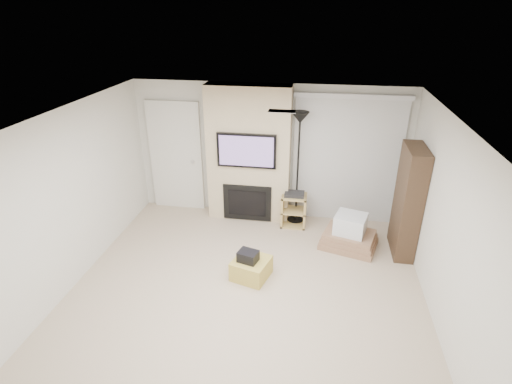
% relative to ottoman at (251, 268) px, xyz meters
% --- Properties ---
extents(floor, '(5.00, 5.50, 0.00)m').
position_rel_ottoman_xyz_m(floor, '(-0.02, -0.65, -0.15)').
color(floor, '#BEA78D').
rests_on(floor, ground).
extents(ceiling, '(5.00, 5.50, 0.00)m').
position_rel_ottoman_xyz_m(ceiling, '(-0.02, -0.65, 2.35)').
color(ceiling, white).
rests_on(ceiling, wall_back).
extents(wall_back, '(5.00, 0.00, 2.50)m').
position_rel_ottoman_xyz_m(wall_back, '(-0.02, 2.10, 1.10)').
color(wall_back, silver).
rests_on(wall_back, ground).
extents(wall_left, '(0.00, 5.50, 2.50)m').
position_rel_ottoman_xyz_m(wall_left, '(-2.52, -0.65, 1.10)').
color(wall_left, silver).
rests_on(wall_left, ground).
extents(wall_right, '(0.00, 5.50, 2.50)m').
position_rel_ottoman_xyz_m(wall_right, '(2.48, -0.65, 1.10)').
color(wall_right, silver).
rests_on(wall_right, ground).
extents(hvac_vent, '(0.35, 0.18, 0.01)m').
position_rel_ottoman_xyz_m(hvac_vent, '(0.38, 0.15, 2.35)').
color(hvac_vent, silver).
rests_on(hvac_vent, ceiling).
extents(ottoman, '(0.62, 0.62, 0.30)m').
position_rel_ottoman_xyz_m(ottoman, '(0.00, 0.00, 0.00)').
color(ottoman, gold).
rests_on(ottoman, floor).
extents(black_bag, '(0.33, 0.29, 0.16)m').
position_rel_ottoman_xyz_m(black_bag, '(-0.04, -0.03, 0.23)').
color(black_bag, black).
rests_on(black_bag, ottoman).
extents(fireplace_wall, '(1.50, 0.47, 2.50)m').
position_rel_ottoman_xyz_m(fireplace_wall, '(-0.37, 1.89, 1.09)').
color(fireplace_wall, '#CFB890').
rests_on(fireplace_wall, floor).
extents(entry_door, '(1.02, 0.11, 2.14)m').
position_rel_ottoman_xyz_m(entry_door, '(-1.82, 2.07, 0.90)').
color(entry_door, silver).
rests_on(entry_door, floor).
extents(vertical_blinds, '(1.98, 0.10, 2.37)m').
position_rel_ottoman_xyz_m(vertical_blinds, '(1.38, 2.05, 1.12)').
color(vertical_blinds, silver).
rests_on(vertical_blinds, floor).
extents(floor_lamp, '(0.31, 0.31, 2.09)m').
position_rel_ottoman_xyz_m(floor_lamp, '(0.53, 1.81, 1.50)').
color(floor_lamp, black).
rests_on(floor_lamp, floor).
extents(av_stand, '(0.45, 0.38, 0.66)m').
position_rel_ottoman_xyz_m(av_stand, '(0.50, 1.67, 0.20)').
color(av_stand, tan).
rests_on(av_stand, floor).
extents(box_stack, '(1.03, 0.89, 0.59)m').
position_rel_ottoman_xyz_m(box_stack, '(1.48, 1.08, 0.08)').
color(box_stack, '#997052').
rests_on(box_stack, floor).
extents(bookshelf, '(0.30, 0.80, 1.80)m').
position_rel_ottoman_xyz_m(bookshelf, '(2.32, 1.10, 0.75)').
color(bookshelf, '#332317').
rests_on(bookshelf, floor).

